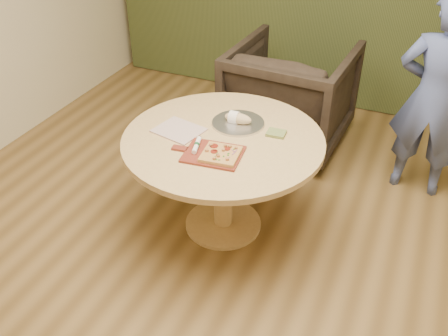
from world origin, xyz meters
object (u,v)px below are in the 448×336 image
flatbread_pizza (221,154)px  armchair (291,91)px  cutlery_roll (197,145)px  serving_tray (238,123)px  person_standing (434,98)px  pedestal_table (223,155)px  pizza_paddle (212,154)px  bread_roll (237,118)px

flatbread_pizza → armchair: bearing=90.7°
cutlery_roll → serving_tray: 0.42m
cutlery_roll → person_standing: bearing=29.1°
pedestal_table → flatbread_pizza: flatbread_pizza is taller
pizza_paddle → bread_roll: 0.42m
bread_roll → pizza_paddle: bearing=-89.3°
pizza_paddle → flatbread_pizza: size_ratio=1.90×
pedestal_table → serving_tray: 0.25m
pedestal_table → person_standing: size_ratio=0.84×
bread_roll → armchair: armchair is taller
serving_tray → person_standing: (1.19, 0.86, 0.03)m
cutlery_roll → bread_roll: size_ratio=1.02×
pizza_paddle → person_standing: bearing=40.8°
pizza_paddle → person_standing: person_standing is taller
flatbread_pizza → cutlery_roll: 0.18m
serving_tray → armchair: 1.16m
cutlery_roll → person_standing: 1.82m
pedestal_table → bread_roll: bread_roll is taller
serving_tray → person_standing: person_standing is taller
pedestal_table → armchair: size_ratio=1.31×
serving_tray → pizza_paddle: bearing=-90.5°
cutlery_roll → person_standing: person_standing is taller
pedestal_table → armchair: bearing=87.2°
pedestal_table → armchair: armchair is taller
cutlery_roll → pizza_paddle: bearing=-26.4°
cutlery_roll → bread_roll: bread_roll is taller
bread_roll → armchair: size_ratio=0.19×
cutlery_roll → armchair: 1.56m
serving_tray → flatbread_pizza: bearing=-82.0°
pedestal_table → flatbread_pizza: 0.29m
bread_roll → armchair: 1.17m
cutlery_roll → serving_tray: size_ratio=0.55×
pedestal_table → pizza_paddle: pizza_paddle is taller
cutlery_roll → armchair: (0.16, 1.53, -0.27)m
armchair → serving_tray: bearing=91.2°
flatbread_pizza → serving_tray: flatbread_pizza is taller
pizza_paddle → serving_tray: serving_tray is taller
bread_roll → person_standing: size_ratio=0.12×
serving_tray → person_standing: 1.47m
pedestal_table → armchair: 1.34m
serving_tray → armchair: armchair is taller
pedestal_table → cutlery_roll: 0.28m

